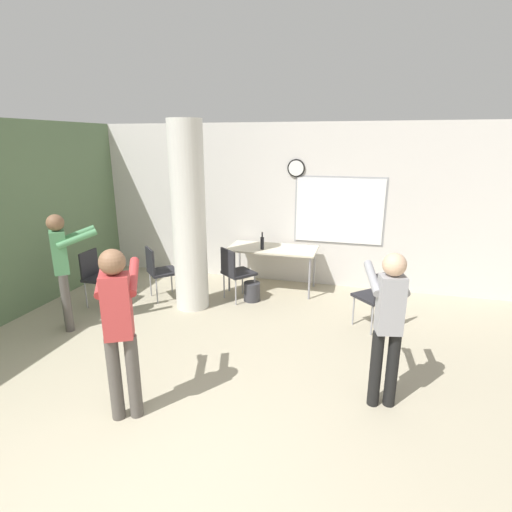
{
  "coord_description": "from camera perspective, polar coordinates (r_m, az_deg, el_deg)",
  "views": [
    {
      "loc": [
        1.36,
        -1.87,
        2.51
      ],
      "look_at": [
        0.07,
        2.82,
        1.09
      ],
      "focal_mm": 28.0,
      "sensor_mm": 36.0,
      "label": 1
    }
  ],
  "objects": [
    {
      "name": "wall_back",
      "position": [
        7.14,
        4.42,
        7.26
      ],
      "size": [
        8.0,
        0.15,
        2.8
      ],
      "color": "silver",
      "rests_on": "ground_plane"
    },
    {
      "name": "person_playing_side",
      "position": [
        3.96,
        18.35,
        -8.44
      ],
      "size": [
        0.43,
        0.61,
        1.55
      ],
      "color": "black",
      "rests_on": "ground_plane"
    },
    {
      "name": "wall_left_accent",
      "position": [
        6.63,
        -32.21,
        4.1
      ],
      "size": [
        0.12,
        7.0,
        2.8
      ],
      "color": "#5B7551",
      "rests_on": "ground_plane"
    },
    {
      "name": "chair_by_left_wall",
      "position": [
        6.67,
        -21.71,
        -2.38
      ],
      "size": [
        0.44,
        0.44,
        0.87
      ],
      "color": "#232328",
      "rests_on": "ground_plane"
    },
    {
      "name": "person_watching_back",
      "position": [
        5.87,
        -25.85,
        -0.93
      ],
      "size": [
        0.62,
        0.6,
        1.6
      ],
      "color": "#514C47",
      "rests_on": "ground_plane"
    },
    {
      "name": "chair_near_pillar",
      "position": [
        6.62,
        -13.69,
        -1.8
      ],
      "size": [
        0.62,
        0.62,
        0.87
      ],
      "color": "#232328",
      "rests_on": "ground_plane"
    },
    {
      "name": "waste_bin",
      "position": [
        6.48,
        -0.6,
        -5.09
      ],
      "size": [
        0.27,
        0.27,
        0.31
      ],
      "color": "#38383D",
      "rests_on": "ground_plane"
    },
    {
      "name": "person_playing_front",
      "position": [
        3.78,
        -19.0,
        -8.87
      ],
      "size": [
        0.55,
        0.66,
        1.64
      ],
      "color": "#514C47",
      "rests_on": "ground_plane"
    },
    {
      "name": "chair_mid_room",
      "position": [
        5.64,
        17.02,
        -5.26
      ],
      "size": [
        0.62,
        0.62,
        0.87
      ],
      "color": "#232328",
      "rests_on": "ground_plane"
    },
    {
      "name": "bottle_on_table",
      "position": [
        6.68,
        0.89,
        1.91
      ],
      "size": [
        0.06,
        0.06,
        0.29
      ],
      "color": "black",
      "rests_on": "folding_table"
    },
    {
      "name": "support_pillar",
      "position": [
        5.99,
        -9.58,
        5.35
      ],
      "size": [
        0.5,
        0.5,
        2.8
      ],
      "color": "silver",
      "rests_on": "ground_plane"
    },
    {
      "name": "folding_table",
      "position": [
        6.81,
        2.37,
        0.75
      ],
      "size": [
        1.5,
        0.71,
        0.74
      ],
      "color": "beige",
      "rests_on": "ground_plane"
    },
    {
      "name": "chair_table_left",
      "position": [
        6.38,
        -2.99,
        -2.04
      ],
      "size": [
        0.62,
        0.62,
        0.87
      ],
      "color": "#232328",
      "rests_on": "ground_plane"
    }
  ]
}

